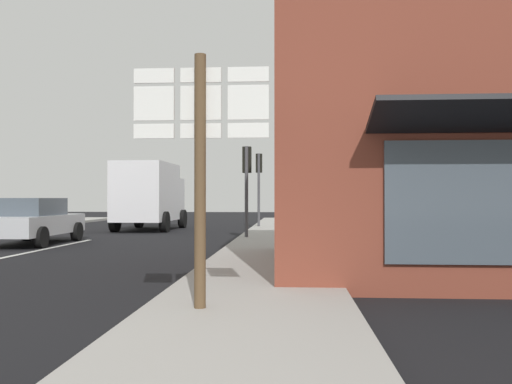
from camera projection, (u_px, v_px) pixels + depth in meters
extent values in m
plane|color=black|center=(65.00, 245.00, 16.31)|extent=(80.00, 80.00, 0.00)
cube|color=#9E9B96|center=(272.00, 251.00, 13.88)|extent=(2.62, 44.00, 0.14)
cube|color=#B7BABF|center=(34.00, 225.00, 16.69)|extent=(1.84, 4.24, 0.60)
cube|color=#47515B|center=(30.00, 207.00, 16.45)|extent=(1.59, 2.13, 0.55)
cylinder|color=black|center=(27.00, 231.00, 18.08)|extent=(0.23, 0.64, 0.64)
cylinder|color=black|center=(77.00, 231.00, 18.00)|extent=(0.23, 0.64, 0.64)
cylinder|color=black|center=(41.00, 237.00, 15.30)|extent=(0.23, 0.64, 0.64)
cube|color=silver|center=(146.00, 192.00, 23.55)|extent=(2.27, 3.74, 2.60)
cube|color=silver|center=(161.00, 199.00, 26.04)|extent=(2.12, 1.34, 2.00)
cube|color=#47515B|center=(161.00, 183.00, 26.10)|extent=(1.76, 0.14, 0.70)
cylinder|color=black|center=(139.00, 219.00, 26.07)|extent=(0.30, 0.91, 0.90)
cylinder|color=black|center=(183.00, 219.00, 25.88)|extent=(0.30, 0.91, 0.90)
cylinder|color=black|center=(115.00, 222.00, 22.68)|extent=(0.30, 0.91, 0.90)
cylinder|color=black|center=(165.00, 222.00, 22.50)|extent=(0.30, 0.91, 0.90)
cylinder|color=brown|center=(200.00, 186.00, 6.31)|extent=(0.14, 0.14, 3.20)
cube|color=white|center=(154.00, 76.00, 6.41)|extent=(0.50, 0.03, 0.18)
cube|color=black|center=(154.00, 76.00, 6.43)|extent=(0.43, 0.01, 0.13)
cube|color=white|center=(154.00, 103.00, 6.41)|extent=(0.50, 0.03, 0.42)
cube|color=black|center=(154.00, 104.00, 6.43)|extent=(0.43, 0.01, 0.32)
cube|color=white|center=(154.00, 131.00, 6.41)|extent=(0.50, 0.03, 0.18)
cube|color=black|center=(154.00, 131.00, 6.43)|extent=(0.43, 0.01, 0.13)
cube|color=white|center=(201.00, 75.00, 6.38)|extent=(0.50, 0.03, 0.18)
cube|color=black|center=(201.00, 75.00, 6.40)|extent=(0.43, 0.01, 0.13)
cube|color=white|center=(201.00, 103.00, 6.37)|extent=(0.50, 0.03, 0.42)
cube|color=black|center=(201.00, 103.00, 6.39)|extent=(0.43, 0.01, 0.32)
cube|color=white|center=(201.00, 131.00, 6.37)|extent=(0.50, 0.03, 0.18)
cube|color=black|center=(201.00, 131.00, 6.39)|extent=(0.43, 0.01, 0.13)
cube|color=white|center=(248.00, 74.00, 6.34)|extent=(0.50, 0.03, 0.18)
cube|color=black|center=(248.00, 75.00, 6.36)|extent=(0.43, 0.01, 0.13)
cube|color=white|center=(248.00, 102.00, 6.33)|extent=(0.50, 0.03, 0.42)
cube|color=black|center=(248.00, 103.00, 6.35)|extent=(0.43, 0.01, 0.32)
cube|color=white|center=(248.00, 130.00, 6.33)|extent=(0.50, 0.03, 0.18)
cube|color=black|center=(248.00, 131.00, 6.35)|extent=(0.43, 0.01, 0.13)
cylinder|color=#47474C|center=(246.00, 194.00, 17.92)|extent=(0.12, 0.12, 3.25)
cube|color=black|center=(247.00, 160.00, 18.13)|extent=(0.30, 0.28, 0.90)
sphere|color=#360303|center=(247.00, 152.00, 18.27)|extent=(0.18, 0.18, 0.18)
sphere|color=#3C2303|center=(247.00, 160.00, 18.27)|extent=(0.18, 0.18, 0.18)
sphere|color=#0CA526|center=(247.00, 168.00, 18.27)|extent=(0.18, 0.18, 0.18)
cylinder|color=#47474C|center=(259.00, 191.00, 24.85)|extent=(0.12, 0.12, 3.60)
cube|color=black|center=(259.00, 163.00, 25.07)|extent=(0.30, 0.28, 0.90)
sphere|color=#360303|center=(259.00, 158.00, 25.21)|extent=(0.18, 0.18, 0.18)
sphere|color=#3C2303|center=(259.00, 164.00, 25.21)|extent=(0.18, 0.18, 0.18)
sphere|color=#0CA526|center=(259.00, 169.00, 25.20)|extent=(0.18, 0.18, 0.18)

